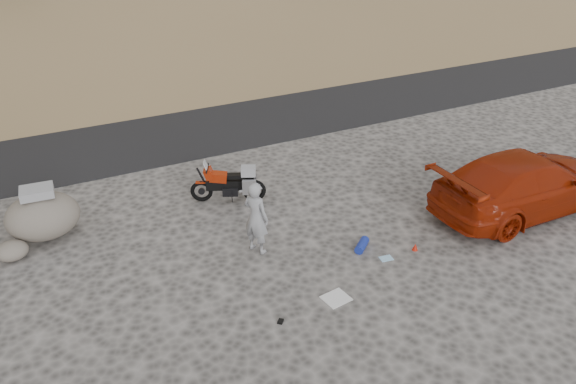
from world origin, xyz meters
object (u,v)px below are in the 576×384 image
red_car (520,208)px  boulder (43,216)px  motorcycle (231,184)px  man (257,250)px

red_car → boulder: boulder is taller
red_car → boulder: bearing=68.9°
motorcycle → red_car: motorcycle is taller
man → red_car: size_ratio=0.33×
motorcycle → boulder: bearing=-160.0°
man → red_car: 6.90m
man → red_car: bearing=-129.5°
motorcycle → boulder: (-4.52, 0.39, 0.05)m
motorcycle → man: motorcycle is taller
red_car → boulder: 11.71m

